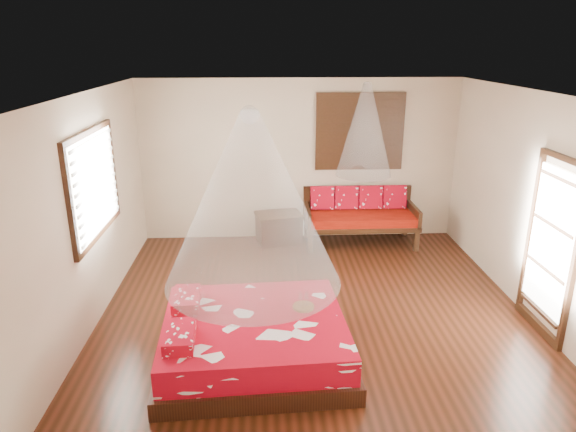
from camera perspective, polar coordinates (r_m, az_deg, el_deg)
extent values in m
cube|color=black|center=(6.91, 2.81, -10.40)|extent=(5.50, 5.50, 0.02)
cube|color=white|center=(6.06, 3.25, 13.58)|extent=(5.50, 5.50, 0.02)
cube|color=#C1AB8D|center=(6.67, -21.31, 0.39)|extent=(0.02, 5.50, 2.80)
cube|color=#C1AB8D|center=(7.16, 25.56, 1.05)|extent=(0.02, 5.50, 2.80)
cube|color=#C1AB8D|center=(9.00, 1.29, 6.20)|extent=(5.50, 0.02, 2.80)
cube|color=#C1AB8D|center=(3.84, 7.14, -11.97)|extent=(5.50, 0.02, 2.80)
cube|color=black|center=(5.91, -3.67, -14.70)|extent=(2.16, 1.97, 0.20)
cube|color=#AF051A|center=(5.77, -3.72, -12.63)|extent=(2.05, 1.87, 0.30)
cube|color=#AF051A|center=(5.36, -11.94, -12.99)|extent=(0.32, 0.55, 0.14)
cube|color=#AF051A|center=(6.04, -11.23, -9.10)|extent=(0.32, 0.55, 0.14)
cube|color=black|center=(8.57, 2.48, -2.79)|extent=(0.08, 0.08, 0.42)
cube|color=black|center=(8.91, 14.10, -2.51)|extent=(0.08, 0.08, 0.42)
cube|color=black|center=(9.25, 2.08, -1.13)|extent=(0.08, 0.08, 0.42)
cube|color=black|center=(9.57, 12.88, -0.93)|extent=(0.08, 0.08, 0.42)
cube|color=black|center=(8.98, 8.02, -0.80)|extent=(1.92, 0.85, 0.08)
cube|color=maroon|center=(8.94, 8.05, -0.13)|extent=(1.86, 0.79, 0.14)
cube|color=black|center=(9.25, 7.67, 1.70)|extent=(1.92, 0.06, 0.55)
cube|color=black|center=(8.80, 2.17, 0.08)|extent=(0.06, 0.85, 0.30)
cube|color=black|center=(9.14, 13.74, 0.26)|extent=(0.06, 0.85, 0.30)
cube|color=#AF051A|center=(9.01, 3.82, 1.99)|extent=(0.41, 0.20, 0.42)
cube|color=#AF051A|center=(9.07, 6.50, 2.02)|extent=(0.41, 0.20, 0.42)
cube|color=#AF051A|center=(9.15, 9.14, 2.04)|extent=(0.41, 0.20, 0.42)
cube|color=#AF051A|center=(9.24, 11.73, 2.06)|extent=(0.41, 0.20, 0.42)
cube|color=black|center=(9.01, -1.04, -1.48)|extent=(0.82, 0.67, 0.48)
cube|color=black|center=(8.93, -1.05, 0.12)|extent=(0.87, 0.71, 0.05)
cube|color=black|center=(9.00, 7.97, 9.27)|extent=(1.52, 0.06, 1.32)
cube|color=black|center=(8.99, 7.98, 9.26)|extent=(1.35, 0.04, 1.10)
cube|color=black|center=(6.76, -20.78, 3.35)|extent=(0.08, 1.74, 1.34)
cube|color=silver|center=(6.74, -20.46, 3.36)|extent=(0.04, 1.54, 1.10)
cube|color=black|center=(6.76, 27.15, -3.34)|extent=(0.08, 1.02, 2.16)
cube|color=white|center=(6.72, 27.13, -2.55)|extent=(0.03, 0.82, 1.70)
cylinder|color=brown|center=(5.90, 1.73, -10.03)|extent=(0.25, 0.25, 0.03)
cone|color=white|center=(5.16, -4.07, 1.76)|extent=(1.84, 1.84, 1.80)
cone|color=white|center=(8.53, 8.57, 9.40)|extent=(0.92, 0.92, 1.50)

